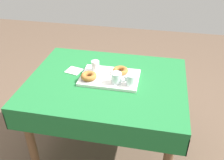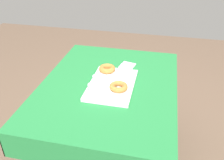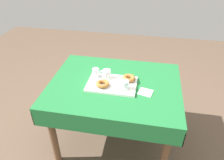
{
  "view_description": "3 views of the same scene",
  "coord_description": "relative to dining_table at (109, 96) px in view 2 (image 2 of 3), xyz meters",
  "views": [
    {
      "loc": [
        0.35,
        -1.54,
        1.77
      ],
      "look_at": [
        0.05,
        -0.02,
        0.77
      ],
      "focal_mm": 40.29,
      "sensor_mm": 36.0,
      "label": 1
    },
    {
      "loc": [
        1.37,
        0.33,
        1.64
      ],
      "look_at": [
        -0.01,
        0.02,
        0.78
      ],
      "focal_mm": 38.95,
      "sensor_mm": 36.0,
      "label": 2
    },
    {
      "loc": [
        -0.27,
        1.55,
        1.86
      ],
      "look_at": [
        0.02,
        0.01,
        0.79
      ],
      "focal_mm": 34.15,
      "sensor_mm": 36.0,
      "label": 3
    }
  ],
  "objects": [
    {
      "name": "water_glass_near",
      "position": [
        0.19,
        -0.05,
        0.16
      ],
      "size": [
        0.06,
        0.06,
        0.08
      ],
      "color": "white",
      "rests_on": "serving_tray"
    },
    {
      "name": "ground_plane",
      "position": [
        0.0,
        0.0,
        -0.65
      ],
      "size": [
        6.0,
        6.0,
        0.0
      ],
      "primitive_type": "plane",
      "color": "brown"
    },
    {
      "name": "sugar_donut_left",
      "position": [
        -0.12,
        -0.04,
        0.15
      ],
      "size": [
        0.12,
        0.12,
        0.04
      ],
      "primitive_type": "torus",
      "color": "#A3662D",
      "rests_on": "donut_plate_left"
    },
    {
      "name": "water_glass_far",
      "position": [
        -0.11,
        0.09,
        0.16
      ],
      "size": [
        0.06,
        0.06,
        0.08
      ],
      "color": "white",
      "rests_on": "serving_tray"
    },
    {
      "name": "dining_table",
      "position": [
        0.0,
        0.0,
        0.0
      ],
      "size": [
        1.18,
        0.92,
        0.75
      ],
      "color": "#1E6B33",
      "rests_on": "ground"
    },
    {
      "name": "serving_tray",
      "position": [
        0.02,
        0.03,
        0.11
      ],
      "size": [
        0.44,
        0.29,
        0.02
      ],
      "primitive_type": "cube",
      "color": "white",
      "rests_on": "dining_table"
    },
    {
      "name": "donut_plate_left",
      "position": [
        -0.12,
        -0.04,
        0.13
      ],
      "size": [
        0.12,
        0.12,
        0.01
      ],
      "primitive_type": "cylinder",
      "color": "silver",
      "rests_on": "serving_tray"
    },
    {
      "name": "tea_mug_left",
      "position": [
        0.09,
        -0.05,
        0.16
      ],
      "size": [
        0.11,
        0.07,
        0.08
      ],
      "color": "white",
      "rests_on": "serving_tray"
    },
    {
      "name": "sugar_donut_right",
      "position": [
        0.09,
        0.09,
        0.15
      ],
      "size": [
        0.12,
        0.12,
        0.04
      ],
      "primitive_type": "torus",
      "color": "#A3662D",
      "rests_on": "donut_plate_right"
    },
    {
      "name": "paper_napkin",
      "position": [
        -0.28,
        0.08,
        0.11
      ],
      "size": [
        0.13,
        0.13,
        0.01
      ],
      "primitive_type": "cube",
      "rotation": [
        0.0,
        0.0,
        -0.24
      ],
      "color": "white",
      "rests_on": "dining_table"
    },
    {
      "name": "donut_plate_right",
      "position": [
        0.09,
        0.09,
        0.13
      ],
      "size": [
        0.12,
        0.12,
        0.01
      ],
      "primitive_type": "cylinder",
      "color": "silver",
      "rests_on": "serving_tray"
    }
  ]
}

